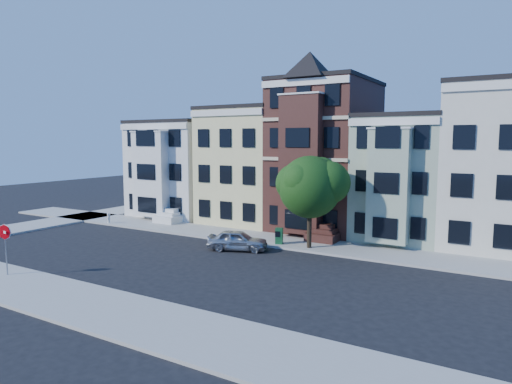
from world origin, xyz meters
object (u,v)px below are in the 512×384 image
Objects in this scene: street_tree at (310,191)px; fire_hydrant at (109,219)px; parked_car at (238,240)px; newspaper_box at (279,236)px; stop_sign at (6,246)px.

fire_hydrant is (-18.98, -0.57, -3.49)m from street_tree.
newspaper_box is at bearing -55.50° from parked_car.
stop_sign is (-11.48, -14.16, -2.29)m from street_tree.
newspaper_box is 0.36× the size of stop_sign.
stop_sign is (-7.39, -11.53, 1.03)m from parked_car.
stop_sign reaches higher than parked_car.
parked_car is 3.16m from newspaper_box.
parked_car is (-4.09, -2.63, -3.31)m from street_tree.
parked_car reaches higher than fire_hydrant.
street_tree reaches higher than parked_car.
fire_hydrant is at bearing 61.35° from parked_car.
street_tree reaches higher than fire_hydrant.
fire_hydrant is at bearing -178.27° from street_tree.
parked_car is 15.03m from fire_hydrant.
street_tree reaches higher than newspaper_box.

